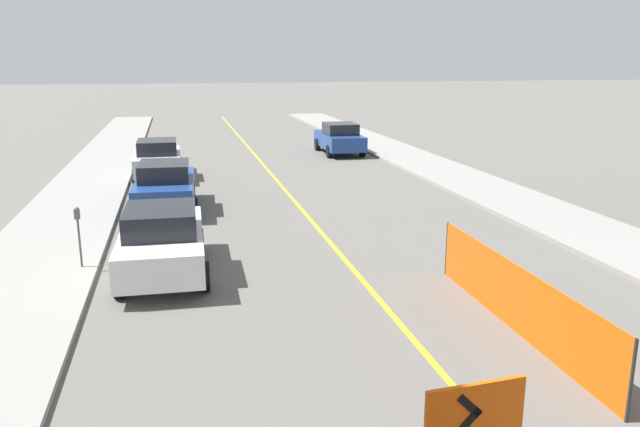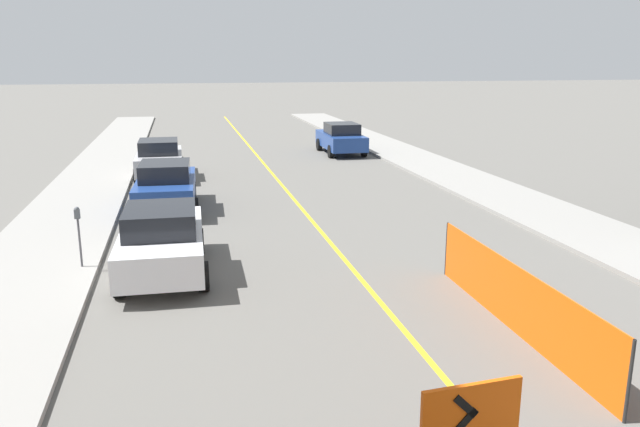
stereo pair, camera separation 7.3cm
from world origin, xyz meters
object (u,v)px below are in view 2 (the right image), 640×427
at_px(parked_car_curb_near, 162,240).
at_px(arrow_barricade_primary, 471,416).
at_px(parked_car_opposite_side, 341,138).
at_px(parking_meter_far_curb, 78,225).
at_px(parked_car_curb_far, 159,159).
at_px(parked_car_curb_mid, 166,186).

bearing_deg(parked_car_curb_near, arrow_barricade_primary, -66.23).
height_order(parked_car_opposite_side, parking_meter_far_curb, parked_car_opposite_side).
relative_size(parked_car_curb_far, parked_car_opposite_side, 1.00).
relative_size(parked_car_curb_near, parking_meter_far_curb, 3.06).
bearing_deg(parked_car_curb_far, parking_meter_far_curb, -97.45).
distance_m(parked_car_curb_near, parking_meter_far_curb, 1.95).
height_order(parked_car_curb_far, parked_car_opposite_side, same).
bearing_deg(arrow_barricade_primary, parked_car_curb_mid, 98.74).
distance_m(parked_car_opposite_side, parking_meter_far_curb, 19.66).
relative_size(parked_car_curb_near, parked_car_opposite_side, 1.00).
bearing_deg(parked_car_curb_near, parking_meter_far_curb, 163.99).
distance_m(arrow_barricade_primary, parked_car_opposite_side, 26.10).
bearing_deg(parking_meter_far_curb, parked_car_curb_far, 82.79).
bearing_deg(arrow_barricade_primary, parked_car_opposite_side, 74.06).
xyz_separation_m(parked_car_curb_mid, parked_car_opposite_side, (8.64, 10.86, 0.00)).
height_order(parked_car_curb_far, parking_meter_far_curb, parked_car_curb_far).
height_order(arrow_barricade_primary, parked_car_opposite_side, parked_car_opposite_side).
distance_m(parked_car_curb_far, parking_meter_far_curb, 11.79).
xyz_separation_m(parked_car_curb_far, parked_car_opposite_side, (8.99, 4.95, 0.00)).
height_order(parked_car_curb_near, parked_car_opposite_side, same).
xyz_separation_m(arrow_barricade_primary, parking_meter_far_curb, (-5.31, 8.95, 0.14)).
bearing_deg(arrow_barricade_primary, parking_meter_far_curb, 116.15).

